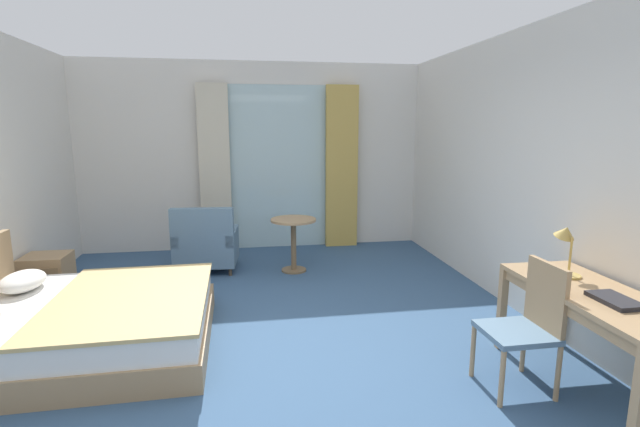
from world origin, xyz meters
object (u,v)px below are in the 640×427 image
nightstand (48,277)px  armchair_by_window (206,246)px  writing_desk (596,305)px  bed (84,323)px  desk_chair (528,321)px  closed_book (615,300)px  round_cafe_table (293,233)px  desk_lamp (566,242)px

nightstand → armchair_by_window: armchair_by_window is taller
writing_desk → bed: bearing=161.6°
desk_chair → nightstand: bearing=149.3°
nightstand → closed_book: bearing=-31.4°
closed_book → armchair_by_window: size_ratio=0.37×
nightstand → round_cafe_table: 2.84m
nightstand → armchair_by_window: 1.80m
writing_desk → round_cafe_table: bearing=119.5°
nightstand → armchair_by_window: bearing=24.3°
desk_chair → round_cafe_table: (-1.35, 3.00, -0.00)m
desk_chair → armchair_by_window: (-2.48, 3.19, -0.17)m
writing_desk → desk_chair: (-0.42, 0.13, -0.14)m
writing_desk → armchair_by_window: (-2.90, 3.32, -0.31)m
bed → closed_book: 4.02m
nightstand → desk_chair: bearing=-30.7°
writing_desk → closed_book: 0.21m
closed_book → bed: bearing=159.7°
writing_desk → armchair_by_window: armchair_by_window is taller
bed → writing_desk: size_ratio=1.35×
writing_desk → closed_book: closed_book is taller
bed → round_cafe_table: size_ratio=2.85×
armchair_by_window → round_cafe_table: 1.16m
writing_desk → desk_lamp: bearing=85.5°
nightstand → closed_book: 5.32m
writing_desk → desk_lamp: 0.53m
bed → desk_lamp: size_ratio=4.98×
nightstand → writing_desk: writing_desk is taller
nightstand → desk_chair: 4.81m
writing_desk → round_cafe_table: (-1.77, 3.13, -0.14)m
bed → writing_desk: bearing=-18.4°
desk_chair → round_cafe_table: 3.29m
writing_desk → desk_chair: bearing=162.8°
closed_book → round_cafe_table: (-1.75, 3.31, -0.25)m
writing_desk → round_cafe_table: 3.60m
writing_desk → closed_book: (-0.03, -0.18, 0.10)m
nightstand → desk_chair: size_ratio=0.53×
armchair_by_window → round_cafe_table: size_ratio=1.25×
writing_desk → desk_lamp: size_ratio=3.70×
desk_lamp → closed_book: desk_lamp is taller
writing_desk → armchair_by_window: bearing=131.1°
bed → desk_lamp: 3.95m
nightstand → round_cafe_table: bearing=11.2°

